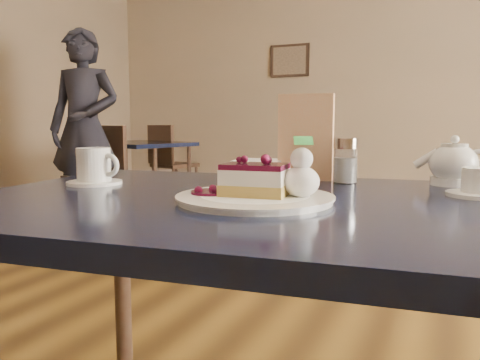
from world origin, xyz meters
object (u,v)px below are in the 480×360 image
at_px(main_table, 262,237).
at_px(bg_table_far_left, 140,206).
at_px(cheesecake_slice, 255,180).
at_px(coffee_set, 95,168).
at_px(tea_set, 457,168).
at_px(dessert_plate, 255,199).
at_px(patron, 84,129).

height_order(main_table, bg_table_far_left, main_table).
height_order(main_table, cheesecake_slice, cheesecake_slice).
bearing_deg(coffee_set, cheesecake_slice, -9.72).
xyz_separation_m(cheesecake_slice, tea_set, (0.36, 0.38, 0.00)).
bearing_deg(dessert_plate, bg_table_far_left, 129.45).
bearing_deg(tea_set, dessert_plate, -132.82).
distance_m(coffee_set, tea_set, 0.87).
height_order(dessert_plate, bg_table_far_left, dessert_plate).
bearing_deg(tea_set, coffee_set, -159.44).
distance_m(dessert_plate, bg_table_far_left, 4.09).
xyz_separation_m(coffee_set, bg_table_far_left, (-2.10, 3.03, -0.74)).
relative_size(cheesecake_slice, coffee_set, 0.93).
xyz_separation_m(main_table, dessert_plate, (0.01, -0.05, 0.09)).
bearing_deg(dessert_plate, cheesecake_slice, 45.00).
bearing_deg(main_table, coffee_set, 170.37).
xyz_separation_m(dessert_plate, coffee_set, (-0.46, 0.08, 0.03)).
relative_size(cheesecake_slice, tea_set, 0.46).
distance_m(main_table, cheesecake_slice, 0.13).
height_order(dessert_plate, patron, patron).
xyz_separation_m(cheesecake_slice, bg_table_far_left, (-2.56, 3.11, -0.75)).
relative_size(main_table, dessert_plate, 4.44).
xyz_separation_m(bg_table_far_left, patron, (-0.06, -0.70, 0.81)).
bearing_deg(dessert_plate, patron, 137.41).
xyz_separation_m(main_table, tea_set, (0.36, 0.33, 0.13)).
xyz_separation_m(cheesecake_slice, coffee_set, (-0.46, 0.08, -0.00)).
bearing_deg(tea_set, patron, 145.78).
bearing_deg(patron, cheesecake_slice, -57.72).
relative_size(coffee_set, bg_table_far_left, 0.08).
height_order(main_table, coffee_set, coffee_set).
bearing_deg(bg_table_far_left, patron, -78.32).
relative_size(dessert_plate, tea_set, 1.03).
relative_size(main_table, coffee_set, 9.21).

